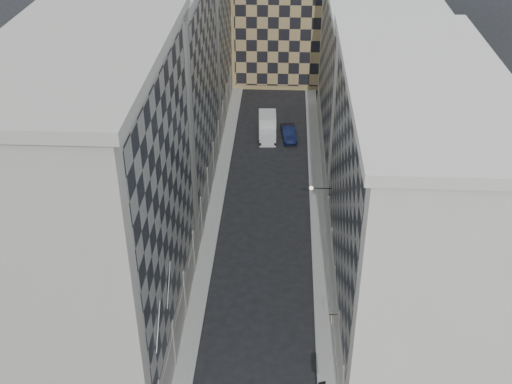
% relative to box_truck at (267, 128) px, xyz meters
% --- Properties ---
extents(sidewalk_west, '(1.50, 100.00, 0.15)m').
position_rel_box_truck_xyz_m(sidewalk_west, '(-4.80, -16.07, -1.15)').
color(sidewalk_west, gray).
rests_on(sidewalk_west, ground).
extents(sidewalk_east, '(1.50, 100.00, 0.15)m').
position_rel_box_truck_xyz_m(sidewalk_east, '(5.70, -16.07, -1.15)').
color(sidewalk_east, gray).
rests_on(sidewalk_east, ground).
extents(bldg_left_a, '(10.80, 22.80, 23.70)m').
position_rel_box_truck_xyz_m(bldg_left_a, '(-10.43, -35.07, 10.60)').
color(bldg_left_a, '#A69F95').
rests_on(bldg_left_a, ground).
extents(bldg_left_b, '(10.80, 22.80, 22.70)m').
position_rel_box_truck_xyz_m(bldg_left_b, '(-10.43, -13.07, 10.10)').
color(bldg_left_b, gray).
rests_on(bldg_left_b, ground).
extents(bldg_left_c, '(10.80, 22.80, 21.70)m').
position_rel_box_truck_xyz_m(bldg_left_c, '(-10.43, 8.93, 9.60)').
color(bldg_left_c, '#A69F95').
rests_on(bldg_left_c, ground).
extents(bldg_right_a, '(10.80, 26.80, 20.70)m').
position_rel_box_truck_xyz_m(bldg_right_a, '(11.32, -31.07, 9.10)').
color(bldg_right_a, beige).
rests_on(bldg_right_a, ground).
extents(bldg_right_b, '(10.80, 28.80, 19.70)m').
position_rel_box_truck_xyz_m(bldg_right_b, '(11.34, -4.07, 8.63)').
color(bldg_right_b, beige).
rests_on(bldg_right_b, ground).
extents(tan_block, '(16.80, 14.80, 18.80)m').
position_rel_box_truck_xyz_m(tan_block, '(2.45, 21.83, 8.21)').
color(tan_block, tan).
rests_on(tan_block, ground).
extents(flagpoles_left, '(0.10, 6.33, 2.33)m').
position_rel_box_truck_xyz_m(flagpoles_left, '(-5.45, -40.07, 6.78)').
color(flagpoles_left, gray).
rests_on(flagpoles_left, ground).
extents(bracket_lamp, '(1.98, 0.36, 0.36)m').
position_rel_box_truck_xyz_m(bracket_lamp, '(4.82, -22.07, 4.98)').
color(bracket_lamp, black).
rests_on(bracket_lamp, ground).
extents(box_truck, '(2.34, 5.21, 2.81)m').
position_rel_box_truck_xyz_m(box_truck, '(0.00, 0.00, 0.00)').
color(box_truck, silver).
rests_on(box_truck, ground).
extents(dark_car, '(2.18, 4.78, 1.52)m').
position_rel_box_truck_xyz_m(dark_car, '(2.64, -0.41, -0.46)').
color(dark_car, '#0F1637').
rests_on(dark_car, ground).
extents(shop_sign, '(0.73, 0.64, 0.71)m').
position_rel_box_truck_xyz_m(shop_sign, '(5.87, -36.24, 2.62)').
color(shop_sign, black).
rests_on(shop_sign, ground).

